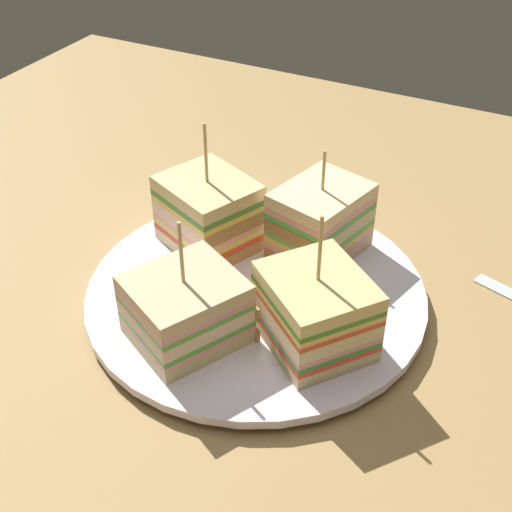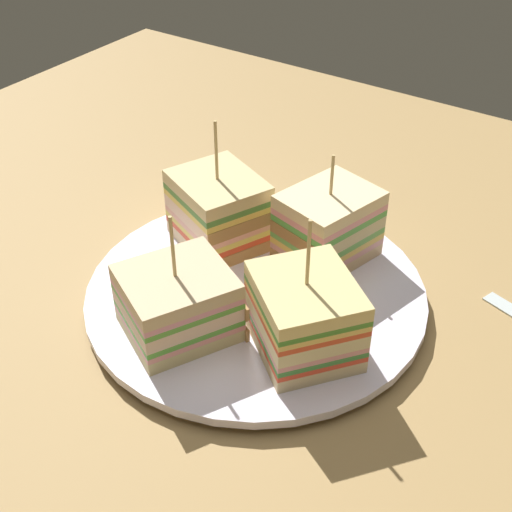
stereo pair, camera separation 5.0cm
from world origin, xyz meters
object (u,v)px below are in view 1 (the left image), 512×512
sandwich_wedge_1 (320,221)px  sandwich_wedge_3 (186,309)px  plate (256,293)px  sandwich_wedge_0 (315,311)px  sandwich_wedge_2 (209,213)px

sandwich_wedge_1 → sandwich_wedge_3: bearing=-2.8°
plate → sandwich_wedge_3: bearing=74.5°
sandwich_wedge_0 → sandwich_wedge_2: sandwich_wedge_2 is taller
plate → sandwich_wedge_0: sandwich_wedge_0 is taller
sandwich_wedge_2 → sandwich_wedge_0: bearing=-6.1°
plate → sandwich_wedge_1: sandwich_wedge_1 is taller
sandwich_wedge_0 → sandwich_wedge_1: size_ratio=1.14×
plate → sandwich_wedge_2: (5.87, -3.42, 3.34)cm
plate → sandwich_wedge_3: size_ratio=2.69×
sandwich_wedge_0 → sandwich_wedge_3: sandwich_wedge_0 is taller
plate → sandwich_wedge_2: 7.57cm
plate → sandwich_wedge_1: 7.55cm
sandwich_wedge_2 → plate: bearing=-7.2°
sandwich_wedge_0 → sandwich_wedge_3: 8.49cm
sandwich_wedge_2 → sandwich_wedge_3: 10.76cm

